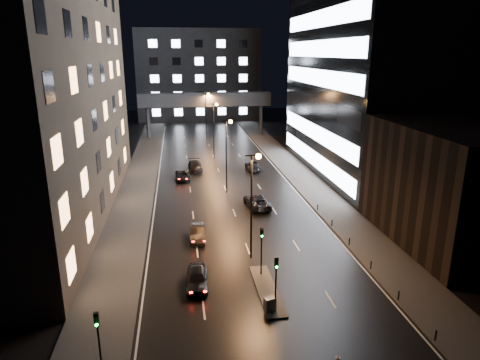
{
  "coord_description": "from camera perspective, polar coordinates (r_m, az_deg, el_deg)",
  "views": [
    {
      "loc": [
        -6.38,
        -28.33,
        18.76
      ],
      "look_at": [
        0.78,
        20.5,
        4.0
      ],
      "focal_mm": 32.0,
      "sensor_mm": 36.0,
      "label": 1
    }
  ],
  "objects": [
    {
      "name": "sidewalk_right",
      "position": [
        68.67,
        7.95,
        0.7
      ],
      "size": [
        5.0,
        110.0,
        0.15
      ],
      "primitive_type": "cube",
      "color": "#383533",
      "rests_on": "ground"
    },
    {
      "name": "car_toward_a",
      "position": [
        53.77,
        2.28,
        -2.91
      ],
      "size": [
        3.06,
        5.75,
        1.54
      ],
      "primitive_type": "imported",
      "rotation": [
        0.0,
        0.0,
        3.23
      ],
      "color": "black",
      "rests_on": "ground"
    },
    {
      "name": "streetlight_mid_b",
      "position": [
        77.58,
        -3.43,
        7.53
      ],
      "size": [
        1.45,
        0.5,
        10.15
      ],
      "color": "black",
      "rests_on": "ground"
    },
    {
      "name": "ground",
      "position": [
        71.14,
        -2.9,
        1.34
      ],
      "size": [
        160.0,
        160.0,
        0.0
      ],
      "primitive_type": "plane",
      "color": "black",
      "rests_on": "ground"
    },
    {
      "name": "traffic_signal_far",
      "position": [
        32.2,
        4.83,
        -12.54
      ],
      "size": [
        0.28,
        0.34,
        4.4
      ],
      "color": "black",
      "rests_on": "median_island"
    },
    {
      "name": "car_away_a",
      "position": [
        36.61,
        -5.79,
        -12.89
      ],
      "size": [
        2.02,
        4.58,
        1.53
      ],
      "primitive_type": "imported",
      "rotation": [
        0.0,
        0.0,
        -0.05
      ],
      "color": "black",
      "rests_on": "ground"
    },
    {
      "name": "bollard_row",
      "position": [
        42.7,
        15.63,
        -9.41
      ],
      "size": [
        0.12,
        25.12,
        0.9
      ],
      "color": "black",
      "rests_on": "ground"
    },
    {
      "name": "car_toward_b",
      "position": [
        70.8,
        1.73,
        1.89
      ],
      "size": [
        2.15,
        5.09,
        1.47
      ],
      "primitive_type": "imported",
      "rotation": [
        0.0,
        0.0,
        3.16
      ],
      "color": "black",
      "rests_on": "ground"
    },
    {
      "name": "streetlight_far",
      "position": [
        97.33,
        -4.48,
        9.36
      ],
      "size": [
        1.45,
        0.5,
        10.15
      ],
      "color": "black",
      "rests_on": "ground"
    },
    {
      "name": "cone_b",
      "position": [
        29.83,
        12.91,
        -22.2
      ],
      "size": [
        0.51,
        0.51,
        0.49
      ],
      "primitive_type": "cone",
      "rotation": [
        0.0,
        0.0,
        0.31
      ],
      "color": "#F9330D",
      "rests_on": "ground"
    },
    {
      "name": "building_left",
      "position": [
        54.77,
        -26.6,
        16.28
      ],
      "size": [
        15.0,
        48.0,
        40.0
      ],
      "primitive_type": "cube",
      "color": "#2D2319",
      "rests_on": "ground"
    },
    {
      "name": "building_far",
      "position": [
        126.64,
        -5.6,
        13.74
      ],
      "size": [
        34.0,
        14.0,
        25.0
      ],
      "primitive_type": "cube",
      "color": "#333335",
      "rests_on": "ground"
    },
    {
      "name": "utility_cabinet",
      "position": [
        33.37,
        4.02,
        -16.18
      ],
      "size": [
        0.96,
        0.73,
        1.08
      ],
      "primitive_type": "cube",
      "rotation": [
        0.0,
        0.0,
        0.31
      ],
      "color": "#4F4F52",
      "rests_on": "median_island"
    },
    {
      "name": "building_right_glass",
      "position": [
        71.67,
        18.67,
        18.82
      ],
      "size": [
        20.0,
        36.0,
        45.0
      ],
      "primitive_type": "cube",
      "color": "black",
      "rests_on": "ground"
    },
    {
      "name": "building_right_low",
      "position": [
        47.46,
        25.84,
        -0.66
      ],
      "size": [
        10.0,
        18.0,
        12.0
      ],
      "primitive_type": "cube",
      "color": "black",
      "rests_on": "ground"
    },
    {
      "name": "streetlight_near",
      "position": [
        38.9,
        1.77,
        -1.73
      ],
      "size": [
        1.45,
        0.5,
        10.15
      ],
      "color": "black",
      "rests_on": "ground"
    },
    {
      "name": "car_away_d",
      "position": [
        71.0,
        -5.99,
        1.88
      ],
      "size": [
        2.29,
        5.37,
        1.54
      ],
      "primitive_type": "imported",
      "rotation": [
        0.0,
        0.0,
        0.02
      ],
      "color": "black",
      "rests_on": "ground"
    },
    {
      "name": "sidewalk_left",
      "position": [
        66.31,
        -13.29,
        -0.17
      ],
      "size": [
        5.0,
        110.0,
        0.15
      ],
      "primitive_type": "cube",
      "color": "#383533",
      "rests_on": "ground"
    },
    {
      "name": "traffic_signal_corner",
      "position": [
        27.83,
        -18.39,
        -18.95
      ],
      "size": [
        0.28,
        0.34,
        4.4
      ],
      "color": "black",
      "rests_on": "ground"
    },
    {
      "name": "median_island",
      "position": [
        36.24,
        3.61,
        -14.42
      ],
      "size": [
        1.6,
        8.0,
        0.15
      ],
      "primitive_type": "cube",
      "color": "#383533",
      "rests_on": "ground"
    },
    {
      "name": "skybridge",
      "position": [
        99.08,
        -4.68,
        10.56
      ],
      "size": [
        30.0,
        3.0,
        10.0
      ],
      "color": "#333335",
      "rests_on": "ground"
    },
    {
      "name": "car_away_b",
      "position": [
        45.06,
        -5.67,
        -7.03
      ],
      "size": [
        1.76,
        4.5,
        1.46
      ],
      "primitive_type": "imported",
      "rotation": [
        0.0,
        0.0,
        -0.05
      ],
      "color": "black",
      "rests_on": "ground"
    },
    {
      "name": "car_away_c",
      "position": [
        66.08,
        -7.66,
        0.59
      ],
      "size": [
        2.24,
        4.71,
        1.3
      ],
      "primitive_type": "imported",
      "rotation": [
        0.0,
        0.0,
        0.02
      ],
      "color": "black",
      "rests_on": "ground"
    },
    {
      "name": "streetlight_mid_a",
      "position": [
        58.02,
        -1.68,
        4.44
      ],
      "size": [
        1.45,
        0.5,
        10.15
      ],
      "color": "black",
      "rests_on": "ground"
    },
    {
      "name": "traffic_signal_near",
      "position": [
        36.98,
        2.89,
        -8.44
      ],
      "size": [
        0.28,
        0.34,
        4.4
      ],
      "color": "black",
      "rests_on": "median_island"
    }
  ]
}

